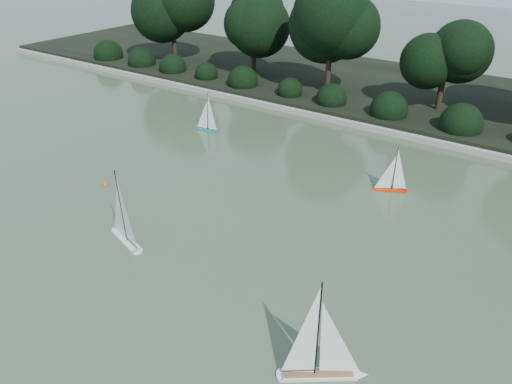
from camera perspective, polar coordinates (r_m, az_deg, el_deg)
ground at (r=9.70m, az=-6.87°, el=-9.33°), size 80.00×80.00×0.00m
pond_coping at (r=16.57m, az=14.16°, el=6.94°), size 40.00×0.35×0.18m
far_bank at (r=20.16m, az=18.58°, el=10.31°), size 40.00×8.00×0.30m
tree_line at (r=17.80m, az=22.06°, el=15.83°), size 26.31×3.93×4.39m
shrub_hedge at (r=17.25m, az=15.45°, el=8.90°), size 29.10×1.10×1.10m
sailboat_white_a at (r=10.82m, az=-14.98°, el=-3.98°), size 1.30×0.56×1.80m
sailboat_white_b at (r=7.71m, az=8.03°, el=-18.62°), size 1.21×0.97×1.89m
sailboat_orange at (r=12.83m, az=14.91°, el=0.94°), size 0.88×0.52×1.26m
sailboat_teal at (r=16.26m, az=-5.83°, el=7.71°), size 0.97×0.19×1.32m
race_buoy at (r=13.34m, az=-16.85°, el=0.80°), size 0.16×0.16×0.16m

